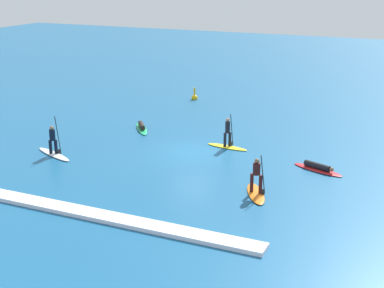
% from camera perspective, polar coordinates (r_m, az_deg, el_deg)
% --- Properties ---
extents(ground_plane, '(120.00, 120.00, 0.00)m').
position_cam_1_polar(ground_plane, '(32.40, 0.00, -0.84)').
color(ground_plane, '#195684').
rests_on(ground_plane, ground).
extents(surfer_on_orange_board, '(1.86, 2.69, 2.01)m').
position_cam_1_polar(surfer_on_orange_board, '(26.47, 6.55, -4.26)').
color(surfer_on_orange_board, orange).
rests_on(surfer_on_orange_board, ground_plane).
extents(surfer_on_yellow_board, '(2.68, 0.99, 2.07)m').
position_cam_1_polar(surfer_on_yellow_board, '(33.18, 3.63, 0.42)').
color(surfer_on_yellow_board, yellow).
rests_on(surfer_on_yellow_board, ground_plane).
extents(surfer_on_red_board, '(2.96, 1.72, 0.41)m').
position_cam_1_polar(surfer_on_red_board, '(30.21, 12.70, -2.39)').
color(surfer_on_red_board, red).
rests_on(surfer_on_red_board, ground_plane).
extents(surfer_on_green_board, '(2.34, 2.88, 0.43)m').
position_cam_1_polar(surfer_on_green_board, '(37.15, -5.16, 1.74)').
color(surfer_on_green_board, '#23B266').
rests_on(surfer_on_green_board, ground_plane).
extents(surfer_on_white_board, '(3.22, 1.80, 2.29)m').
position_cam_1_polar(surfer_on_white_board, '(32.74, -13.93, -0.39)').
color(surfer_on_white_board, white).
rests_on(surfer_on_white_board, ground_plane).
extents(marker_buoy, '(0.50, 0.50, 1.09)m').
position_cam_1_polar(marker_buoy, '(45.44, 0.26, 4.78)').
color(marker_buoy, yellow).
rests_on(marker_buoy, ground_plane).
extents(wave_crest, '(14.93, 0.90, 0.18)m').
position_cam_1_polar(wave_crest, '(24.47, -9.52, -7.18)').
color(wave_crest, white).
rests_on(wave_crest, ground_plane).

